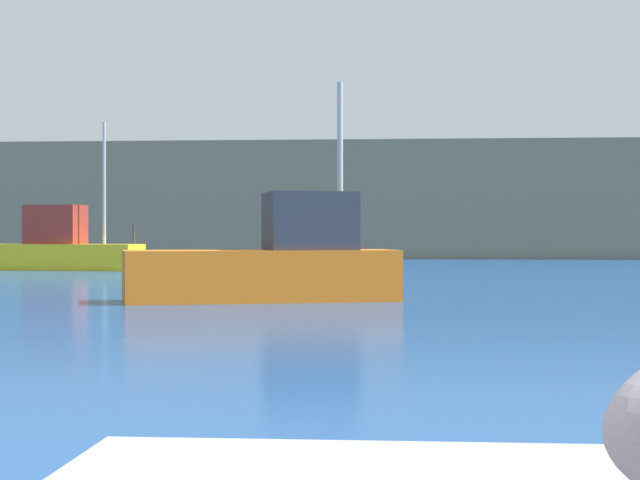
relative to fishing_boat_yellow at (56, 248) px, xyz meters
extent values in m
cube|color=#7F755B|center=(12.52, 24.99, 2.32)|extent=(140.00, 13.72, 6.26)
cube|color=yellow|center=(0.00, 0.00, -0.33)|extent=(6.52, 2.56, 0.95)
cube|color=maroon|center=(-0.03, 0.00, 0.86)|extent=(2.16, 1.58, 1.43)
cylinder|color=#B2B2B2|center=(1.88, -0.28, 2.36)|extent=(0.12, 0.12, 4.42)
cylinder|color=#3F382D|center=(3.01, -0.44, 0.49)|extent=(0.10, 0.10, 0.70)
cube|color=orange|center=(10.01, -17.83, -0.30)|extent=(5.62, 3.16, 1.01)
cube|color=#2D333D|center=(10.95, -17.54, 0.78)|extent=(2.07, 1.91, 1.15)
cylinder|color=#B2B2B2|center=(11.55, -17.36, 1.89)|extent=(0.12, 0.12, 3.37)
camera|label=1|loc=(12.97, -39.48, 0.54)|focal=61.99mm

